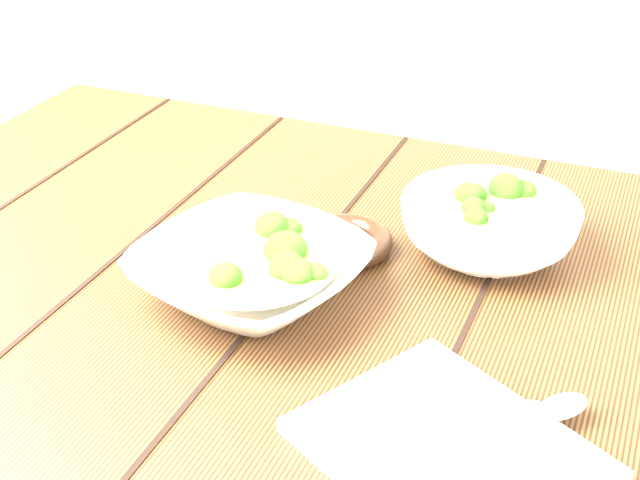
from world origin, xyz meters
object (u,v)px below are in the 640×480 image
Objects in this scene: soup_bowl_back at (489,226)px; napkin at (448,450)px; trivet at (346,242)px; table at (313,362)px; soup_bowl_front at (250,271)px.

napkin is (0.05, -0.34, -0.03)m from soup_bowl_back.
soup_bowl_back is 0.16m from trivet.
napkin is at bearing -45.20° from table.
soup_bowl_back reaches higher than table.
soup_bowl_front is at bearing 178.20° from napkin.
trivet is (0.06, 0.12, -0.02)m from soup_bowl_front.
table is at bearing 163.60° from napkin.
trivet is at bearing 64.18° from soup_bowl_front.
table is 0.15m from trivet.
trivet is at bearing -157.60° from soup_bowl_back.
soup_bowl_back is (0.21, 0.18, 0.00)m from soup_bowl_front.
table is at bearing -103.77° from trivet.
trivet is at bearing 154.34° from napkin.
soup_bowl_front is 0.30m from napkin.
soup_bowl_back is at bearing 41.58° from soup_bowl_front.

